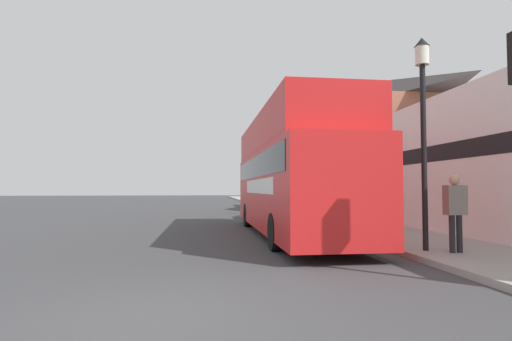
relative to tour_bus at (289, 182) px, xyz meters
name	(u,v)px	position (x,y,z in m)	size (l,w,h in m)	color
ground_plane	(192,214)	(-3.69, 12.53, -1.82)	(144.00, 144.00, 0.00)	#3D3D3F
sidewalk	(309,215)	(3.27, 9.53, -1.75)	(3.10, 108.00, 0.14)	#999993
brick_terrace_rear	(360,147)	(7.82, 12.89, 2.67)	(6.00, 17.48, 8.99)	#935642
tour_bus	(289,182)	(0.00, 0.00, 0.00)	(2.47, 11.09, 4.03)	red
parked_car_ahead_of_bus	(270,206)	(0.57, 7.60, -1.15)	(1.91, 4.06, 1.43)	silver
pedestrian_second	(455,206)	(2.80, -5.04, -0.61)	(0.47, 0.26, 1.78)	#232328
pedestrian_third	(370,203)	(2.57, -0.79, -0.71)	(0.42, 0.23, 1.61)	#232328
lamp_post_nearest	(423,104)	(2.29, -4.65, 1.82)	(0.35, 0.35, 5.13)	black
lamp_post_second	(331,141)	(2.30, 2.40, 1.76)	(0.35, 0.35, 5.03)	black
lamp_post_third	(293,160)	(2.28, 9.44, 1.46)	(0.35, 0.35, 4.54)	black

